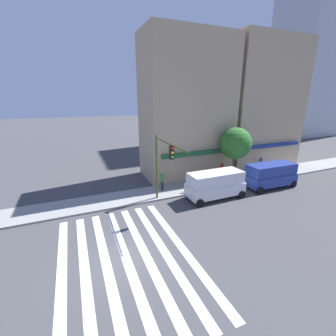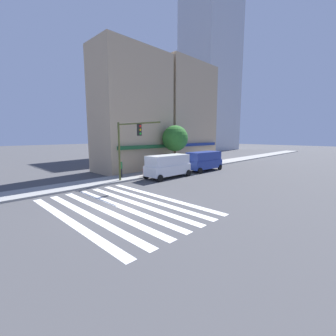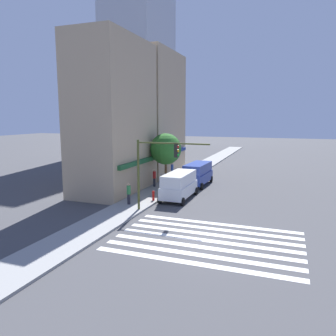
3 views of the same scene
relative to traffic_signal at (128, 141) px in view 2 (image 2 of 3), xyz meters
name	(u,v)px [view 2 (image 2 of 3)]	position (x,y,z in m)	size (l,w,h in m)	color
ground_plane	(121,207)	(-4.15, -4.98, -3.87)	(200.00, 200.00, 0.00)	#424244
sidewalk_left	(71,186)	(-4.15, 2.52, -3.79)	(120.00, 3.00, 0.15)	gray
crosswalk_stripes	(121,207)	(-4.15, -4.98, -3.86)	(6.88, 10.80, 0.01)	silver
storefront_row	(163,114)	(10.58, 6.51, 3.46)	(19.55, 5.30, 14.90)	tan
tower_distant	(211,64)	(45.46, 22.54, 20.72)	(16.57, 11.04, 49.17)	#B2B7C1
traffic_signal	(128,141)	(0.00, 0.00, 0.00)	(0.32, 5.59, 5.51)	#474C1E
van_white	(168,165)	(4.71, -0.28, -2.58)	(5.01, 2.22, 2.34)	white
van_blue	(204,160)	(10.99, -0.28, -2.58)	(5.06, 2.22, 2.34)	navy
pedestrian_blue_shirt	(192,158)	(13.49, 3.50, -2.79)	(0.32, 0.32, 1.77)	#23232D
pedestrian_green_top	(121,168)	(1.03, 2.80, -2.79)	(0.32, 0.32, 1.77)	#23232D
pedestrian_red_jacket	(166,162)	(8.13, 3.51, -2.79)	(0.32, 0.32, 1.77)	#23232D
fire_hydrant	(144,172)	(2.89, 1.42, -3.25)	(0.24, 0.24, 0.84)	red
street_tree	(175,138)	(8.80, 2.52, 0.10)	(3.17, 3.17, 5.41)	brown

